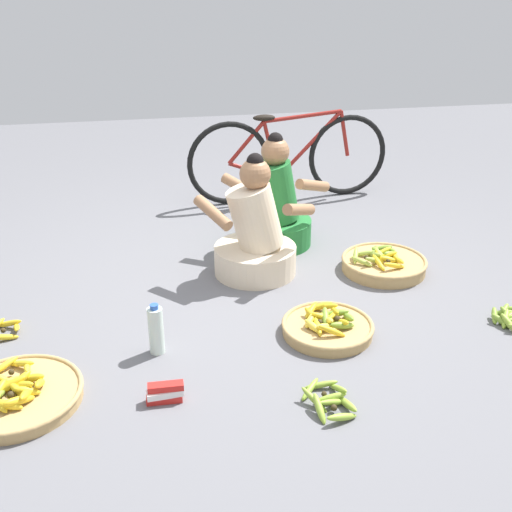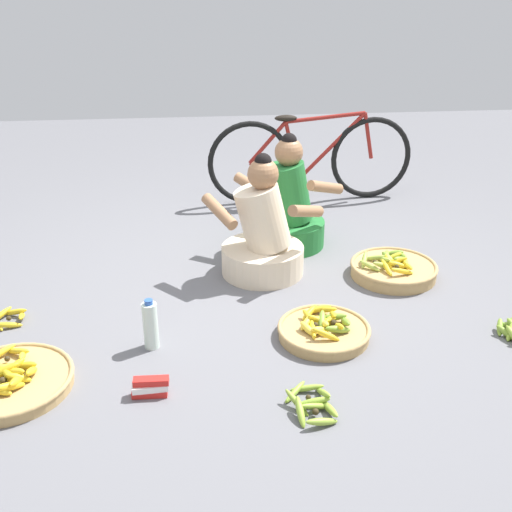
{
  "view_description": "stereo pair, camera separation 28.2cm",
  "coord_description": "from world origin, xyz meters",
  "px_view_note": "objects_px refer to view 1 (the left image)",
  "views": [
    {
      "loc": [
        -0.6,
        -3.18,
        1.76
      ],
      "look_at": [
        0.0,
        -0.2,
        0.35
      ],
      "focal_mm": 43.31,
      "sensor_mm": 36.0,
      "label": 1
    },
    {
      "loc": [
        -0.32,
        -3.22,
        1.76
      ],
      "look_at": [
        0.0,
        -0.2,
        0.35
      ],
      "focal_mm": 43.31,
      "sensor_mm": 36.0,
      "label": 2
    }
  ],
  "objects_px": {
    "loose_bananas_back_left": "(3,330)",
    "water_bottle": "(156,330)",
    "bicycle_leaning": "(289,157)",
    "banana_basket_mid_left": "(327,326)",
    "banana_basket_back_center": "(16,395)",
    "vendor_woman_behind": "(275,210)",
    "packet_carton_stack": "(165,393)",
    "vendor_woman_front": "(255,237)",
    "banana_basket_mid_right": "(384,263)",
    "loose_bananas_front_right": "(329,400)"
  },
  "relations": [
    {
      "from": "loose_bananas_back_left",
      "to": "water_bottle",
      "type": "height_order",
      "value": "water_bottle"
    },
    {
      "from": "bicycle_leaning",
      "to": "water_bottle",
      "type": "bearing_deg",
      "value": -119.82
    },
    {
      "from": "water_bottle",
      "to": "loose_bananas_back_left",
      "type": "bearing_deg",
      "value": 157.48
    },
    {
      "from": "banana_basket_mid_left",
      "to": "banana_basket_back_center",
      "type": "height_order",
      "value": "banana_basket_mid_left"
    },
    {
      "from": "vendor_woman_behind",
      "to": "banana_basket_back_center",
      "type": "bearing_deg",
      "value": -135.53
    },
    {
      "from": "banana_basket_back_center",
      "to": "packet_carton_stack",
      "type": "xyz_separation_m",
      "value": [
        0.65,
        -0.13,
        0.0
      ]
    },
    {
      "from": "vendor_woman_front",
      "to": "loose_bananas_back_left",
      "type": "distance_m",
      "value": 1.55
    },
    {
      "from": "banana_basket_mid_right",
      "to": "banana_basket_back_center",
      "type": "relative_size",
      "value": 0.92
    },
    {
      "from": "banana_basket_mid_right",
      "to": "water_bottle",
      "type": "height_order",
      "value": "water_bottle"
    },
    {
      "from": "banana_basket_mid_left",
      "to": "packet_carton_stack",
      "type": "distance_m",
      "value": 0.97
    },
    {
      "from": "vendor_woman_front",
      "to": "loose_bananas_front_right",
      "type": "relative_size",
      "value": 2.46
    },
    {
      "from": "vendor_woman_front",
      "to": "banana_basket_back_center",
      "type": "bearing_deg",
      "value": -140.6
    },
    {
      "from": "vendor_woman_behind",
      "to": "loose_bananas_front_right",
      "type": "xyz_separation_m",
      "value": [
        -0.16,
        -1.8,
        -0.23
      ]
    },
    {
      "from": "banana_basket_mid_right",
      "to": "loose_bananas_front_right",
      "type": "height_order",
      "value": "banana_basket_mid_right"
    },
    {
      "from": "vendor_woman_front",
      "to": "vendor_woman_behind",
      "type": "relative_size",
      "value": 0.99
    },
    {
      "from": "banana_basket_mid_right",
      "to": "banana_basket_back_center",
      "type": "bearing_deg",
      "value": -156.19
    },
    {
      "from": "vendor_woman_front",
      "to": "banana_basket_mid_right",
      "type": "xyz_separation_m",
      "value": [
        0.81,
        -0.14,
        -0.2
      ]
    },
    {
      "from": "loose_bananas_back_left",
      "to": "packet_carton_stack",
      "type": "bearing_deg",
      "value": -42.31
    },
    {
      "from": "bicycle_leaning",
      "to": "packet_carton_stack",
      "type": "bearing_deg",
      "value": -115.47
    },
    {
      "from": "banana_basket_mid_right",
      "to": "loose_bananas_back_left",
      "type": "xyz_separation_m",
      "value": [
        -2.27,
        -0.33,
        -0.03
      ]
    },
    {
      "from": "loose_bananas_front_right",
      "to": "banana_basket_mid_right",
      "type": "bearing_deg",
      "value": 58.55
    },
    {
      "from": "packet_carton_stack",
      "to": "vendor_woman_front",
      "type": "bearing_deg",
      "value": 61.48
    },
    {
      "from": "bicycle_leaning",
      "to": "water_bottle",
      "type": "height_order",
      "value": "bicycle_leaning"
    },
    {
      "from": "water_bottle",
      "to": "bicycle_leaning",
      "type": "bearing_deg",
      "value": 60.18
    },
    {
      "from": "banana_basket_back_center",
      "to": "loose_bananas_back_left",
      "type": "height_order",
      "value": "banana_basket_back_center"
    },
    {
      "from": "banana_basket_mid_right",
      "to": "loose_bananas_front_right",
      "type": "distance_m",
      "value": 1.44
    },
    {
      "from": "banana_basket_mid_left",
      "to": "loose_bananas_back_left",
      "type": "relative_size",
      "value": 2.2
    },
    {
      "from": "loose_bananas_front_right",
      "to": "vendor_woman_behind",
      "type": "bearing_deg",
      "value": 84.82
    },
    {
      "from": "vendor_woman_behind",
      "to": "bicycle_leaning",
      "type": "xyz_separation_m",
      "value": [
        0.33,
        0.9,
        0.1
      ]
    },
    {
      "from": "bicycle_leaning",
      "to": "banana_basket_back_center",
      "type": "bearing_deg",
      "value": -127.73
    },
    {
      "from": "water_bottle",
      "to": "banana_basket_back_center",
      "type": "bearing_deg",
      "value": -156.49
    },
    {
      "from": "vendor_woman_front",
      "to": "vendor_woman_behind",
      "type": "bearing_deg",
      "value": 62.51
    },
    {
      "from": "loose_bananas_back_left",
      "to": "packet_carton_stack",
      "type": "distance_m",
      "value": 1.09
    },
    {
      "from": "water_bottle",
      "to": "vendor_woman_front",
      "type": "bearing_deg",
      "value": 50.07
    },
    {
      "from": "vendor_woman_front",
      "to": "water_bottle",
      "type": "height_order",
      "value": "vendor_woman_front"
    },
    {
      "from": "bicycle_leaning",
      "to": "water_bottle",
      "type": "distance_m",
      "value": 2.46
    },
    {
      "from": "vendor_woman_behind",
      "to": "loose_bananas_front_right",
      "type": "relative_size",
      "value": 2.49
    },
    {
      "from": "banana_basket_mid_right",
      "to": "loose_bananas_front_right",
      "type": "bearing_deg",
      "value": -121.45
    },
    {
      "from": "bicycle_leaning",
      "to": "banana_basket_back_center",
      "type": "xyz_separation_m",
      "value": [
        -1.86,
        -2.4,
        -0.32
      ]
    },
    {
      "from": "vendor_woman_behind",
      "to": "banana_basket_mid_right",
      "type": "distance_m",
      "value": 0.84
    },
    {
      "from": "bicycle_leaning",
      "to": "banana_basket_mid_left",
      "type": "xyz_separation_m",
      "value": [
        -0.32,
        -2.12,
        -0.31
      ]
    },
    {
      "from": "bicycle_leaning",
      "to": "loose_bananas_front_right",
      "type": "bearing_deg",
      "value": -100.35
    },
    {
      "from": "vendor_woman_front",
      "to": "packet_carton_stack",
      "type": "bearing_deg",
      "value": -118.52
    },
    {
      "from": "banana_basket_mid_right",
      "to": "banana_basket_back_center",
      "type": "distance_m",
      "value": 2.32
    },
    {
      "from": "vendor_woman_behind",
      "to": "loose_bananas_back_left",
      "type": "relative_size",
      "value": 3.57
    },
    {
      "from": "loose_bananas_front_right",
      "to": "banana_basket_mid_left",
      "type": "bearing_deg",
      "value": 73.31
    },
    {
      "from": "vendor_woman_behind",
      "to": "loose_bananas_front_right",
      "type": "height_order",
      "value": "vendor_woman_behind"
    },
    {
      "from": "bicycle_leaning",
      "to": "vendor_woman_front",
      "type": "bearing_deg",
      "value": -112.57
    },
    {
      "from": "vendor_woman_front",
      "to": "water_bottle",
      "type": "bearing_deg",
      "value": -129.93
    },
    {
      "from": "bicycle_leaning",
      "to": "banana_basket_back_center",
      "type": "distance_m",
      "value": 3.05
    }
  ]
}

